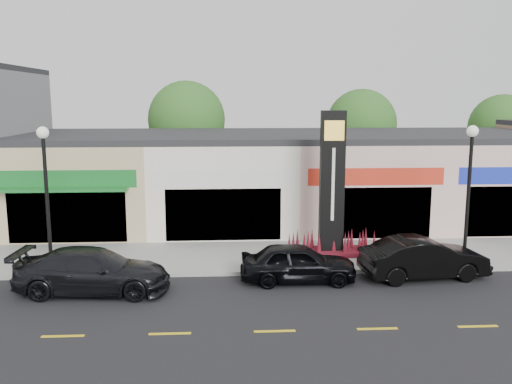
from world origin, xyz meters
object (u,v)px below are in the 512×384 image
lamp_west_near (46,185)px  lamp_east_near (469,181)px  pylon_sign (331,205)px  car_black_conv (424,258)px  car_black_sedan (298,263)px  car_dark_sedan (93,271)px

lamp_west_near → lamp_east_near: size_ratio=1.00×
pylon_sign → car_black_conv: (2.97, -2.79, -1.51)m
car_black_sedan → car_black_conv: (4.73, 0.16, 0.05)m
pylon_sign → car_black_sedan: bearing=-120.9°
lamp_east_near → car_black_conv: lamp_east_near is taller
lamp_west_near → lamp_east_near: (16.00, 0.00, 0.00)m
lamp_east_near → car_dark_sedan: lamp_east_near is taller
lamp_east_near → pylon_sign: (-5.00, 1.70, -1.20)m
lamp_west_near → pylon_sign: pylon_sign is taller
car_dark_sedan → car_black_conv: (11.94, 0.85, 0.00)m
car_black_conv → car_black_sedan: bearing=85.0°
car_dark_sedan → car_black_conv: car_black_conv is taller
lamp_west_near → lamp_east_near: 16.00m
lamp_west_near → car_dark_sedan: 3.91m
car_dark_sedan → car_black_conv: size_ratio=1.13×
car_black_sedan → car_black_conv: car_black_conv is taller
car_black_sedan → pylon_sign: bearing=-29.8°
pylon_sign → car_dark_sedan: (-8.97, -3.65, -1.51)m
car_black_sedan → car_black_conv: size_ratio=0.90×
pylon_sign → car_black_sedan: (-1.77, -2.95, -1.56)m
pylon_sign → car_black_sedan: pylon_sign is taller
lamp_west_near → car_dark_sedan: size_ratio=1.04×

